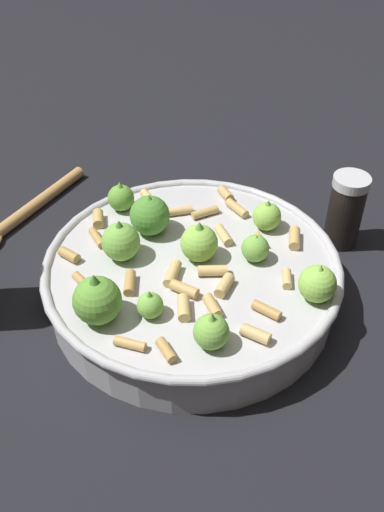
% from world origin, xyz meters
% --- Properties ---
extents(ground_plane, '(2.40, 2.40, 0.00)m').
position_xyz_m(ground_plane, '(0.00, 0.00, 0.00)').
color(ground_plane, black).
extents(cooking_pan, '(0.33, 0.33, 0.11)m').
position_xyz_m(cooking_pan, '(-0.00, 0.00, 0.03)').
color(cooking_pan, '#B7B7BC').
rests_on(cooking_pan, ground).
extents(pepper_shaker, '(0.04, 0.04, 0.10)m').
position_xyz_m(pepper_shaker, '(0.20, -0.08, 0.05)').
color(pepper_shaker, black).
rests_on(pepper_shaker, ground).
extents(wooden_spoon, '(0.22, 0.07, 0.02)m').
position_xyz_m(wooden_spoon, '(-0.04, 0.27, 0.01)').
color(wooden_spoon, '#B2844C').
rests_on(wooden_spoon, ground).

